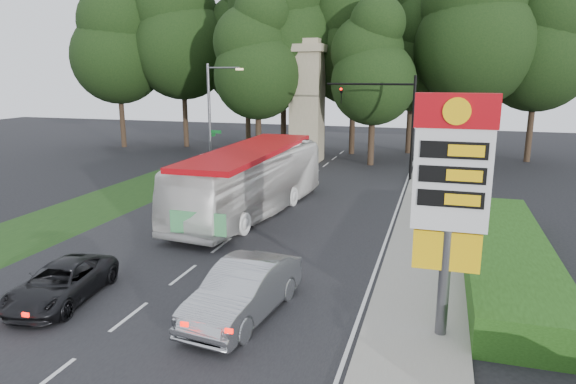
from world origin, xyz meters
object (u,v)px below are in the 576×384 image
(monument, at_px, (307,100))
(suv_charcoal, at_px, (61,283))
(streetlight_signs, at_px, (212,114))
(sedan_silver, at_px, (244,290))
(gas_station_pylon, at_px, (451,185))
(transit_bus, at_px, (251,182))
(traffic_signal_mast, at_px, (394,113))

(monument, relative_size, suv_charcoal, 2.24)
(streetlight_signs, distance_m, sedan_silver, 23.16)
(gas_station_pylon, height_order, monument, monument)
(transit_bus, distance_m, sedan_silver, 11.78)
(streetlight_signs, bearing_deg, transit_bus, -55.41)
(gas_station_pylon, bearing_deg, monument, 111.80)
(streetlight_signs, xyz_separation_m, monument, (4.99, 7.99, 0.67))
(gas_station_pylon, relative_size, suv_charcoal, 1.52)
(streetlight_signs, xyz_separation_m, sedan_silver, (10.35, -20.40, -3.59))
(monument, relative_size, transit_bus, 0.79)
(gas_station_pylon, bearing_deg, transit_bus, 132.39)
(gas_station_pylon, height_order, streetlight_signs, streetlight_signs)
(gas_station_pylon, distance_m, sedan_silver, 6.87)
(gas_station_pylon, height_order, sedan_silver, gas_station_pylon)
(suv_charcoal, bearing_deg, sedan_silver, -1.42)
(traffic_signal_mast, height_order, suv_charcoal, traffic_signal_mast)
(monument, xyz_separation_m, transit_bus, (1.44, -17.32, -3.33))
(gas_station_pylon, xyz_separation_m, suv_charcoal, (-12.00, -1.08, -3.82))
(traffic_signal_mast, height_order, streetlight_signs, streetlight_signs)
(streetlight_signs, bearing_deg, gas_station_pylon, -51.04)
(transit_bus, relative_size, sedan_silver, 2.47)
(streetlight_signs, bearing_deg, sedan_silver, -63.10)
(gas_station_pylon, bearing_deg, traffic_signal_mast, 99.09)
(gas_station_pylon, height_order, suv_charcoal, gas_station_pylon)
(suv_charcoal, bearing_deg, gas_station_pylon, -2.69)
(streetlight_signs, height_order, suv_charcoal, streetlight_signs)
(streetlight_signs, xyz_separation_m, transit_bus, (6.43, -9.33, -2.67))
(gas_station_pylon, height_order, transit_bus, gas_station_pylon)
(transit_bus, xyz_separation_m, suv_charcoal, (-2.24, -11.77, -1.15))
(monument, bearing_deg, sedan_silver, -79.31)
(traffic_signal_mast, relative_size, streetlight_signs, 0.90)
(gas_station_pylon, distance_m, monument, 30.17)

